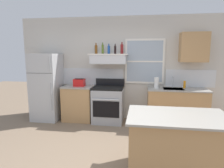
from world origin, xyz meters
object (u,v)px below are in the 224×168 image
object	(u,v)px
refrigerator	(47,87)
kitchen_island	(177,146)
dish_soap_bottle	(185,85)
bottle_olive_oil_square	(103,49)
paper_towel_roll	(156,83)
toaster	(79,82)
bottle_balsamic_dark	(115,50)
bottle_amber_wine	(96,49)
bottle_red_label_wine	(122,49)
stove_range	(108,104)
bottle_blue_liqueur	(109,50)

from	to	relation	value
refrigerator	kitchen_island	world-z (taller)	refrigerator
dish_soap_bottle	kitchen_island	bearing A→B (deg)	-103.58
bottle_olive_oil_square	paper_towel_roll	size ratio (longest dim) A/B	1.04
toaster	bottle_olive_oil_square	distance (m)	1.05
bottle_balsamic_dark	bottle_amber_wine	bearing A→B (deg)	168.84
bottle_olive_oil_square	kitchen_island	bearing A→B (deg)	-55.56
paper_towel_roll	kitchen_island	xyz separation A→B (m)	(0.15, -2.10, -0.59)
toaster	dish_soap_bottle	distance (m)	2.65
toaster	bottle_red_label_wine	bearing A→B (deg)	5.79
bottle_red_label_wine	paper_towel_roll	xyz separation A→B (m)	(0.87, -0.09, -0.82)
dish_soap_bottle	bottle_olive_oil_square	bearing A→B (deg)	-179.80
bottle_red_label_wine	kitchen_island	distance (m)	2.80
bottle_amber_wine	bottle_olive_oil_square	bearing A→B (deg)	-6.88
stove_range	bottle_red_label_wine	xyz separation A→B (m)	(0.33, 0.13, 1.40)
refrigerator	bottle_balsamic_dark	distance (m)	2.06
bottle_balsamic_dark	bottle_red_label_wine	xyz separation A→B (m)	(0.16, 0.08, 0.02)
toaster	bottle_balsamic_dark	world-z (taller)	bottle_balsamic_dark
bottle_amber_wine	kitchen_island	size ratio (longest dim) A/B	0.19
refrigerator	bottle_amber_wine	bearing A→B (deg)	7.57
bottle_blue_liqueur	dish_soap_bottle	xyz separation A→B (m)	(1.88, 0.02, -0.85)
stove_range	bottle_blue_liqueur	world-z (taller)	bottle_blue_liqueur
bottle_olive_oil_square	bottle_blue_liqueur	size ratio (longest dim) A/B	1.12
toaster	dish_soap_bottle	size ratio (longest dim) A/B	1.65
stove_range	bottle_balsamic_dark	distance (m)	1.39
kitchen_island	bottle_olive_oil_square	bearing A→B (deg)	124.44
refrigerator	bottle_amber_wine	distance (m)	1.65
bottle_amber_wine	kitchen_island	xyz separation A→B (m)	(1.68, -2.22, -1.40)
refrigerator	kitchen_island	xyz separation A→B (m)	(3.00, -2.04, -0.42)
stove_range	kitchen_island	xyz separation A→B (m)	(1.35, -2.07, -0.01)
refrigerator	kitchen_island	distance (m)	3.65
bottle_olive_oil_square	bottle_red_label_wine	bearing A→B (deg)	0.01
refrigerator	stove_range	bearing A→B (deg)	0.79
refrigerator	paper_towel_roll	size ratio (longest dim) A/B	6.49
stove_range	bottle_olive_oil_square	size ratio (longest dim) A/B	3.89
toaster	bottle_amber_wine	size ratio (longest dim) A/B	1.09
bottle_amber_wine	bottle_balsamic_dark	xyz separation A→B (m)	(0.51, -0.10, -0.01)
kitchen_island	refrigerator	bearing A→B (deg)	145.70
bottle_olive_oil_square	kitchen_island	xyz separation A→B (m)	(1.51, -2.20, -1.41)
kitchen_island	stove_range	bearing A→B (deg)	123.10
bottle_olive_oil_square	paper_towel_roll	world-z (taller)	bottle_olive_oil_square
bottle_blue_liqueur	dish_soap_bottle	world-z (taller)	bottle_blue_liqueur
bottle_amber_wine	bottle_olive_oil_square	distance (m)	0.18
bottle_blue_liqueur	bottle_balsamic_dark	size ratio (longest dim) A/B	1.03
bottle_amber_wine	paper_towel_roll	bearing A→B (deg)	-4.26
toaster	dish_soap_bottle	bearing A→B (deg)	2.55
dish_soap_bottle	bottle_amber_wine	bearing A→B (deg)	179.63
bottle_blue_liqueur	toaster	bearing A→B (deg)	-172.85
toaster	paper_towel_roll	distance (m)	1.96
bottle_blue_liqueur	kitchen_island	size ratio (longest dim) A/B	0.18
bottle_balsamic_dark	bottle_red_label_wine	bearing A→B (deg)	26.30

